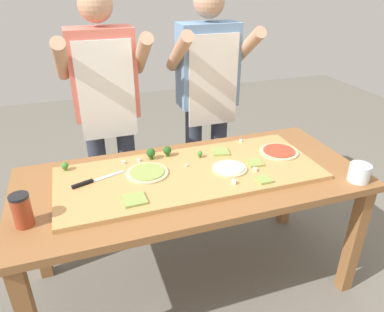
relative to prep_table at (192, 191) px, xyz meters
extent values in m
plane|color=#6B665B|center=(0.00, 0.00, -0.67)|extent=(8.00, 8.00, 0.00)
cube|color=brown|center=(0.87, -0.35, -0.31)|extent=(0.07, 0.07, 0.72)
cube|color=brown|center=(-0.87, 0.35, -0.31)|extent=(0.07, 0.07, 0.72)
cube|color=brown|center=(0.87, 0.35, -0.31)|extent=(0.07, 0.07, 0.72)
cube|color=brown|center=(0.00, 0.00, 0.07)|extent=(1.85, 0.82, 0.04)
cube|color=tan|center=(-0.01, 0.01, 0.10)|extent=(1.40, 0.57, 0.02)
cube|color=#B7BABF|center=(-0.43, 0.10, 0.12)|extent=(0.17, 0.08, 0.00)
cube|color=black|center=(-0.56, 0.05, 0.12)|extent=(0.11, 0.05, 0.02)
cylinder|color=beige|center=(0.56, 0.06, 0.12)|extent=(0.23, 0.23, 0.01)
cylinder|color=#BC3D28|center=(0.56, 0.06, 0.13)|extent=(0.18, 0.18, 0.01)
cylinder|color=beige|center=(0.20, -0.03, 0.12)|extent=(0.19, 0.19, 0.01)
cylinder|color=silver|center=(0.20, -0.03, 0.13)|extent=(0.16, 0.16, 0.01)
cylinder|color=beige|center=(-0.23, 0.06, 0.12)|extent=(0.22, 0.22, 0.01)
cylinder|color=#899E4C|center=(-0.23, 0.06, 0.13)|extent=(0.18, 0.18, 0.01)
cube|color=#899E4C|center=(0.32, -0.20, 0.12)|extent=(0.07, 0.07, 0.01)
cube|color=#899E4C|center=(0.24, 0.17, 0.12)|extent=(0.12, 0.12, 0.01)
cube|color=#899E4C|center=(0.36, -0.02, 0.12)|extent=(0.09, 0.09, 0.01)
cube|color=#899E4C|center=(-0.34, -0.16, 0.12)|extent=(0.11, 0.11, 0.01)
cylinder|color=#487A23|center=(-0.64, 0.24, 0.12)|extent=(0.02, 0.02, 0.02)
sphere|color=#427F33|center=(-0.64, 0.24, 0.14)|extent=(0.04, 0.04, 0.04)
cylinder|color=#2C5915|center=(-0.07, 0.23, 0.13)|extent=(0.02, 0.02, 0.02)
sphere|color=#23561E|center=(-0.07, 0.23, 0.15)|extent=(0.05, 0.05, 0.05)
cylinder|color=#487A23|center=(0.10, 0.15, 0.12)|extent=(0.01, 0.01, 0.02)
sphere|color=#427F33|center=(0.10, 0.15, 0.14)|extent=(0.03, 0.03, 0.03)
cylinder|color=#2C5915|center=(-0.17, 0.22, 0.13)|extent=(0.02, 0.02, 0.02)
sphere|color=#23561E|center=(-0.17, 0.22, 0.16)|extent=(0.05, 0.05, 0.05)
cube|color=white|center=(0.41, 0.27, 0.12)|extent=(0.02, 0.02, 0.02)
cube|color=silver|center=(-0.01, 0.07, 0.12)|extent=(0.02, 0.02, 0.01)
cube|color=white|center=(-0.24, 0.22, 0.12)|extent=(0.02, 0.02, 0.02)
cube|color=silver|center=(-0.33, 0.22, 0.12)|extent=(0.02, 0.02, 0.02)
cube|color=silver|center=(0.16, -0.18, 0.13)|extent=(0.03, 0.03, 0.02)
cube|color=silver|center=(0.32, -0.09, 0.13)|extent=(0.03, 0.03, 0.02)
cylinder|color=white|center=(0.81, -0.32, 0.14)|extent=(0.11, 0.11, 0.09)
cylinder|color=white|center=(0.81, -0.32, 0.12)|extent=(0.10, 0.10, 0.05)
cylinder|color=#99381E|center=(-0.82, -0.16, 0.16)|extent=(0.08, 0.08, 0.14)
cylinder|color=black|center=(-0.82, -0.16, 0.24)|extent=(0.08, 0.08, 0.01)
cylinder|color=#333847|center=(-0.45, 0.69, -0.22)|extent=(0.12, 0.12, 0.90)
cylinder|color=#333847|center=(-0.25, 0.69, -0.22)|extent=(0.12, 0.12, 0.90)
cube|color=#DB6B5B|center=(-0.35, 0.69, 0.51)|extent=(0.40, 0.20, 0.55)
cube|color=white|center=(-0.35, 0.59, 0.42)|extent=(0.34, 0.01, 0.60)
cylinder|color=tan|center=(-0.58, 0.59, 0.63)|extent=(0.08, 0.39, 0.31)
cylinder|color=tan|center=(-0.12, 0.59, 0.63)|extent=(0.08, 0.39, 0.31)
sphere|color=tan|center=(-0.35, 0.69, 0.90)|extent=(0.20, 0.20, 0.20)
cylinder|color=#333847|center=(0.25, 0.69, -0.22)|extent=(0.12, 0.12, 0.90)
cylinder|color=#333847|center=(0.45, 0.69, -0.22)|extent=(0.12, 0.12, 0.90)
cube|color=#6689B2|center=(0.35, 0.69, 0.51)|extent=(0.40, 0.20, 0.55)
cube|color=silver|center=(0.35, 0.59, 0.42)|extent=(0.34, 0.01, 0.60)
cylinder|color=tan|center=(0.12, 0.59, 0.63)|extent=(0.08, 0.39, 0.31)
cylinder|color=tan|center=(0.58, 0.59, 0.63)|extent=(0.08, 0.39, 0.31)
sphere|color=tan|center=(0.35, 0.69, 0.90)|extent=(0.20, 0.20, 0.20)
camera|label=1|loc=(-0.54, -1.58, 1.07)|focal=33.72mm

